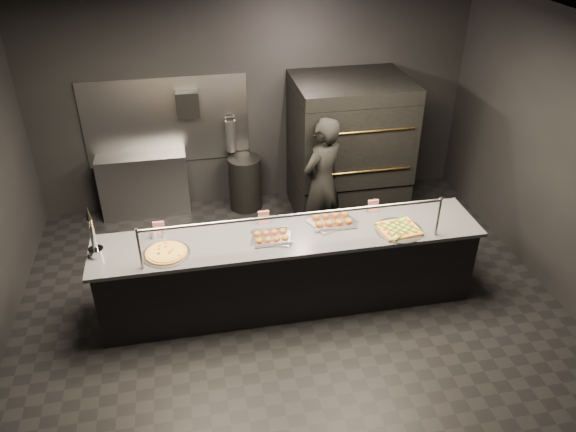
# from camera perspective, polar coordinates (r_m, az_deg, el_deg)

# --- Properties ---
(room) EXTENTS (6.04, 6.00, 3.00)m
(room) POSITION_cam_1_polar(r_m,az_deg,el_deg) (5.63, -0.16, 3.25)
(room) COLOR black
(room) RESTS_ON ground
(service_counter) EXTENTS (4.10, 0.78, 1.37)m
(service_counter) POSITION_cam_1_polar(r_m,az_deg,el_deg) (6.15, 0.16, -5.44)
(service_counter) COLOR black
(service_counter) RESTS_ON ground
(pizza_oven) EXTENTS (1.50, 1.23, 1.91)m
(pizza_oven) POSITION_cam_1_polar(r_m,az_deg,el_deg) (7.75, 6.16, 6.98)
(pizza_oven) COLOR black
(pizza_oven) RESTS_ON ground
(prep_shelf) EXTENTS (1.20, 0.35, 0.90)m
(prep_shelf) POSITION_cam_1_polar(r_m,az_deg,el_deg) (8.07, -14.38, 3.08)
(prep_shelf) COLOR #99999E
(prep_shelf) RESTS_ON ground
(towel_dispenser) EXTENTS (0.30, 0.20, 0.35)m
(towel_dispenser) POSITION_cam_1_polar(r_m,az_deg,el_deg) (7.67, -10.17, 11.11)
(towel_dispenser) COLOR black
(towel_dispenser) RESTS_ON room
(fire_extinguisher) EXTENTS (0.14, 0.14, 0.51)m
(fire_extinguisher) POSITION_cam_1_polar(r_m,az_deg,el_deg) (7.88, -5.82, 8.17)
(fire_extinguisher) COLOR #B2B2B7
(fire_extinguisher) RESTS_ON room
(beer_tap) EXTENTS (0.15, 0.21, 0.57)m
(beer_tap) POSITION_cam_1_polar(r_m,az_deg,el_deg) (5.80, -19.09, -2.52)
(beer_tap) COLOR silver
(beer_tap) RESTS_ON service_counter
(round_pizza) EXTENTS (0.48, 0.48, 0.03)m
(round_pizza) POSITION_cam_1_polar(r_m,az_deg,el_deg) (5.72, -12.27, -3.71)
(round_pizza) COLOR silver
(round_pizza) RESTS_ON service_counter
(slider_tray_a) EXTENTS (0.46, 0.40, 0.06)m
(slider_tray_a) POSITION_cam_1_polar(r_m,az_deg,el_deg) (5.81, -1.70, -2.13)
(slider_tray_a) COLOR silver
(slider_tray_a) RESTS_ON service_counter
(slider_tray_b) EXTENTS (0.56, 0.49, 0.08)m
(slider_tray_b) POSITION_cam_1_polar(r_m,az_deg,el_deg) (6.10, 4.49, -0.40)
(slider_tray_b) COLOR silver
(slider_tray_b) RESTS_ON service_counter
(square_pizza) EXTENTS (0.51, 0.51, 0.05)m
(square_pizza) POSITION_cam_1_polar(r_m,az_deg,el_deg) (6.06, 11.18, -1.32)
(square_pizza) COLOR silver
(square_pizza) RESTS_ON service_counter
(condiment_jar) EXTENTS (0.15, 0.06, 0.10)m
(condiment_jar) POSITION_cam_1_polar(r_m,az_deg,el_deg) (5.98, -13.25, -1.77)
(condiment_jar) COLOR silver
(condiment_jar) RESTS_ON service_counter
(tent_cards) EXTENTS (2.47, 0.04, 0.15)m
(tent_cards) POSITION_cam_1_polar(r_m,az_deg,el_deg) (6.06, -2.09, -0.05)
(tent_cards) COLOR white
(tent_cards) RESTS_ON service_counter
(trash_bin) EXTENTS (0.46, 0.46, 0.77)m
(trash_bin) POSITION_cam_1_polar(r_m,az_deg,el_deg) (8.03, -4.36, 3.36)
(trash_bin) COLOR black
(trash_bin) RESTS_ON ground
(worker) EXTENTS (0.75, 0.69, 1.72)m
(worker) POSITION_cam_1_polar(r_m,az_deg,el_deg) (7.02, 3.49, 3.39)
(worker) COLOR black
(worker) RESTS_ON ground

